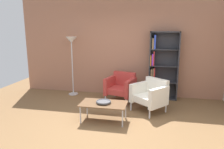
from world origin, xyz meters
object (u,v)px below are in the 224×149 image
(floor_lamp_torchiere, at_px, (72,47))
(armchair_by_bookshelf, at_px, (150,95))
(bookshelf_tall, at_px, (161,66))
(coffee_table_low, at_px, (104,105))
(decorative_bowl, at_px, (104,102))
(armchair_corner_red, at_px, (121,86))

(floor_lamp_torchiere, bearing_deg, armchair_by_bookshelf, -20.70)
(bookshelf_tall, bearing_deg, coffee_table_low, -123.63)
(decorative_bowl, bearing_deg, coffee_table_low, -75.96)
(coffee_table_low, distance_m, decorative_bowl, 0.07)
(bookshelf_tall, relative_size, coffee_table_low, 1.90)
(bookshelf_tall, relative_size, decorative_bowl, 5.94)
(bookshelf_tall, xyz_separation_m, armchair_corner_red, (-1.04, -0.47, -0.52))
(armchair_by_bookshelf, relative_size, floor_lamp_torchiere, 0.55)
(bookshelf_tall, bearing_deg, armchair_by_bookshelf, -102.60)
(bookshelf_tall, relative_size, armchair_corner_red, 2.21)
(bookshelf_tall, height_order, floor_lamp_torchiere, bookshelf_tall)
(armchair_by_bookshelf, bearing_deg, floor_lamp_torchiere, -160.83)
(armchair_by_bookshelf, distance_m, floor_lamp_torchiere, 2.70)
(bookshelf_tall, relative_size, floor_lamp_torchiere, 1.09)
(decorative_bowl, relative_size, floor_lamp_torchiere, 0.18)
(bookshelf_tall, bearing_deg, armchair_corner_red, -155.71)
(bookshelf_tall, distance_m, armchair_by_bookshelf, 1.19)
(coffee_table_low, bearing_deg, decorative_bowl, 104.04)
(floor_lamp_torchiere, bearing_deg, decorative_bowl, -50.71)
(armchair_corner_red, relative_size, armchair_by_bookshelf, 0.91)
(armchair_corner_red, bearing_deg, bookshelf_tall, 39.89)
(armchair_corner_red, xyz_separation_m, floor_lamp_torchiere, (-1.53, 0.31, 1.03))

